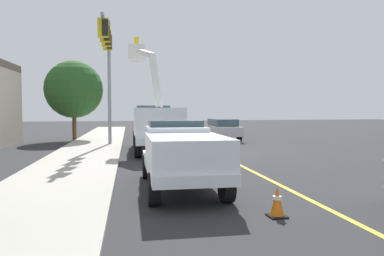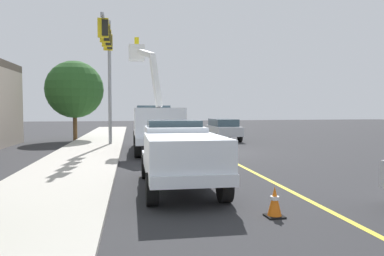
{
  "view_description": "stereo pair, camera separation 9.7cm",
  "coord_description": "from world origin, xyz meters",
  "px_view_note": "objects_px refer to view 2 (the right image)",
  "views": [
    {
      "loc": [
        -19.72,
        5.77,
        2.43
      ],
      "look_at": [
        0.13,
        1.29,
        1.4
      ],
      "focal_mm": 34.13,
      "sensor_mm": 36.0,
      "label": 1
    },
    {
      "loc": [
        -19.74,
        5.67,
        2.43
      ],
      "look_at": [
        0.13,
        1.29,
        1.4
      ],
      "focal_mm": 34.13,
      "sensor_mm": 36.0,
      "label": 2
    }
  ],
  "objects_px": {
    "passing_minivan": "(223,128)",
    "traffic_cone_leading": "(275,202)",
    "traffic_cone_mid_front": "(208,153)",
    "service_pickup_truck": "(180,153)",
    "utility_bucket_truck": "(156,124)",
    "traffic_cone_mid_rear": "(183,140)",
    "traffic_signal_mast": "(108,55)"
  },
  "relations": [
    {
      "from": "passing_minivan",
      "to": "traffic_cone_mid_rear",
      "type": "height_order",
      "value": "passing_minivan"
    },
    {
      "from": "traffic_cone_mid_front",
      "to": "passing_minivan",
      "type": "bearing_deg",
      "value": -20.57
    },
    {
      "from": "traffic_cone_leading",
      "to": "traffic_cone_mid_rear",
      "type": "bearing_deg",
      "value": -3.97
    },
    {
      "from": "service_pickup_truck",
      "to": "traffic_cone_mid_rear",
      "type": "distance_m",
      "value": 13.95
    },
    {
      "from": "traffic_cone_leading",
      "to": "traffic_cone_mid_front",
      "type": "xyz_separation_m",
      "value": [
        8.77,
        -0.81,
        0.09
      ]
    },
    {
      "from": "utility_bucket_truck",
      "to": "traffic_cone_mid_rear",
      "type": "bearing_deg",
      "value": -35.27
    },
    {
      "from": "passing_minivan",
      "to": "utility_bucket_truck",
      "type": "bearing_deg",
      "value": 135.43
    },
    {
      "from": "traffic_signal_mast",
      "to": "utility_bucket_truck",
      "type": "bearing_deg",
      "value": -123.75
    },
    {
      "from": "traffic_cone_mid_front",
      "to": "traffic_cone_mid_rear",
      "type": "bearing_deg",
      "value": -2.57
    },
    {
      "from": "passing_minivan",
      "to": "service_pickup_truck",
      "type": "bearing_deg",
      "value": 158.43
    },
    {
      "from": "service_pickup_truck",
      "to": "passing_minivan",
      "type": "bearing_deg",
      "value": -21.57
    },
    {
      "from": "utility_bucket_truck",
      "to": "service_pickup_truck",
      "type": "distance_m",
      "value": 10.52
    },
    {
      "from": "passing_minivan",
      "to": "traffic_cone_leading",
      "type": "height_order",
      "value": "passing_minivan"
    },
    {
      "from": "traffic_cone_mid_front",
      "to": "utility_bucket_truck",
      "type": "bearing_deg",
      "value": 20.13
    },
    {
      "from": "passing_minivan",
      "to": "traffic_cone_mid_front",
      "type": "height_order",
      "value": "passing_minivan"
    },
    {
      "from": "passing_minivan",
      "to": "traffic_cone_mid_front",
      "type": "xyz_separation_m",
      "value": [
        -11.26,
        4.23,
        -0.54
      ]
    },
    {
      "from": "passing_minivan",
      "to": "traffic_signal_mast",
      "type": "bearing_deg",
      "value": 116.43
    },
    {
      "from": "passing_minivan",
      "to": "traffic_signal_mast",
      "type": "distance_m",
      "value": 10.94
    },
    {
      "from": "utility_bucket_truck",
      "to": "passing_minivan",
      "type": "xyz_separation_m",
      "value": [
        6.18,
        -6.09,
        -0.63
      ]
    },
    {
      "from": "service_pickup_truck",
      "to": "traffic_signal_mast",
      "type": "distance_m",
      "value": 13.35
    },
    {
      "from": "traffic_cone_leading",
      "to": "passing_minivan",
      "type": "bearing_deg",
      "value": -14.11
    },
    {
      "from": "service_pickup_truck",
      "to": "traffic_cone_mid_rear",
      "type": "xyz_separation_m",
      "value": [
        13.65,
        -2.74,
        -0.77
      ]
    },
    {
      "from": "utility_bucket_truck",
      "to": "traffic_cone_mid_front",
      "type": "relative_size",
      "value": 9.51
    },
    {
      "from": "traffic_signal_mast",
      "to": "traffic_cone_mid_rear",
      "type": "bearing_deg",
      "value": -74.74
    },
    {
      "from": "passing_minivan",
      "to": "traffic_cone_mid_rear",
      "type": "relative_size",
      "value": 6.8
    },
    {
      "from": "utility_bucket_truck",
      "to": "passing_minivan",
      "type": "relative_size",
      "value": 1.7
    },
    {
      "from": "service_pickup_truck",
      "to": "traffic_cone_mid_front",
      "type": "height_order",
      "value": "service_pickup_truck"
    },
    {
      "from": "traffic_cone_mid_rear",
      "to": "traffic_signal_mast",
      "type": "height_order",
      "value": "traffic_signal_mast"
    },
    {
      "from": "traffic_cone_mid_front",
      "to": "service_pickup_truck",
      "type": "bearing_deg",
      "value": 156.39
    },
    {
      "from": "utility_bucket_truck",
      "to": "service_pickup_truck",
      "type": "bearing_deg",
      "value": 177.25
    },
    {
      "from": "service_pickup_truck",
      "to": "passing_minivan",
      "type": "xyz_separation_m",
      "value": [
        16.68,
        -6.59,
        -0.15
      ]
    },
    {
      "from": "passing_minivan",
      "to": "traffic_cone_leading",
      "type": "distance_m",
      "value": 20.66
    }
  ]
}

